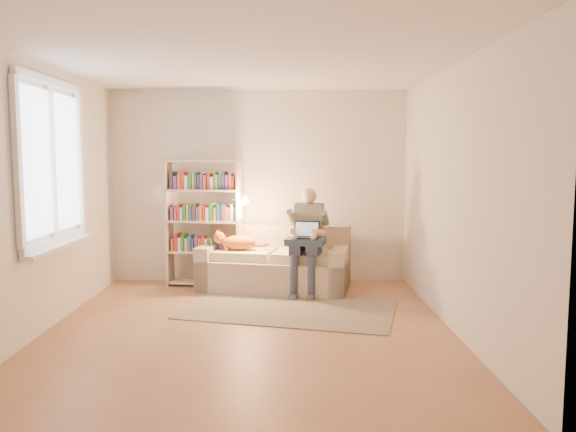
{
  "coord_description": "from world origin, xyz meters",
  "views": [
    {
      "loc": [
        0.35,
        -5.42,
        1.7
      ],
      "look_at": [
        0.39,
        1.0,
        1.03
      ],
      "focal_mm": 35.0,
      "sensor_mm": 36.0,
      "label": 1
    }
  ],
  "objects_px": {
    "sofa": "(275,266)",
    "person": "(307,234)",
    "cat": "(238,242)",
    "laptop": "(302,233)",
    "bookshelf": "(204,216)"
  },
  "relations": [
    {
      "from": "cat",
      "to": "laptop",
      "type": "distance_m",
      "value": 0.88
    },
    {
      "from": "person",
      "to": "laptop",
      "type": "xyz_separation_m",
      "value": [
        -0.07,
        -0.09,
        0.02
      ]
    },
    {
      "from": "person",
      "to": "cat",
      "type": "bearing_deg",
      "value": 178.38
    },
    {
      "from": "sofa",
      "to": "cat",
      "type": "relative_size",
      "value": 3.04
    },
    {
      "from": "sofa",
      "to": "bookshelf",
      "type": "bearing_deg",
      "value": -177.72
    },
    {
      "from": "laptop",
      "to": "bookshelf",
      "type": "relative_size",
      "value": 0.21
    },
    {
      "from": "sofa",
      "to": "laptop",
      "type": "relative_size",
      "value": 5.68
    },
    {
      "from": "person",
      "to": "cat",
      "type": "relative_size",
      "value": 1.98
    },
    {
      "from": "person",
      "to": "bookshelf",
      "type": "xyz_separation_m",
      "value": [
        -1.34,
        0.4,
        0.18
      ]
    },
    {
      "from": "cat",
      "to": "laptop",
      "type": "height_order",
      "value": "laptop"
    },
    {
      "from": "cat",
      "to": "sofa",
      "type": "bearing_deg",
      "value": 14.76
    },
    {
      "from": "sofa",
      "to": "cat",
      "type": "bearing_deg",
      "value": -165.24
    },
    {
      "from": "sofa",
      "to": "person",
      "type": "height_order",
      "value": "person"
    },
    {
      "from": "bookshelf",
      "to": "laptop",
      "type": "bearing_deg",
      "value": -12.38
    },
    {
      "from": "laptop",
      "to": "bookshelf",
      "type": "bearing_deg",
      "value": 170.93
    }
  ]
}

